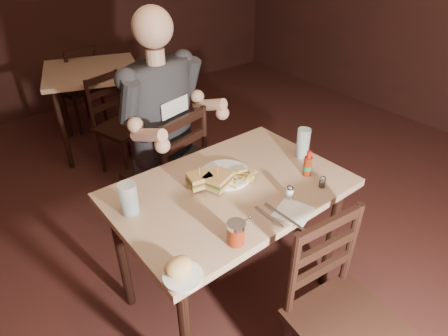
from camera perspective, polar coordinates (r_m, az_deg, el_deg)
room_shell at (r=1.46m, az=9.00°, el=15.55°), size 7.00×7.00×7.00m
main_table at (r=1.86m, az=0.94°, el=-5.03°), size 1.14×0.77×0.77m
bg_table at (r=3.64m, az=-19.35°, el=12.73°), size 1.00×1.00×0.77m
chair_far at (r=2.49m, az=-8.85°, el=-0.74°), size 0.53×0.56×0.93m
chair_near at (r=1.75m, az=18.38°, el=-21.87°), size 0.45×0.48×0.89m
bg_chair_far at (r=4.22m, az=-21.41°, el=11.33°), size 0.50×0.52×0.86m
bg_chair_near at (r=3.26m, az=-15.06°, el=6.04°), size 0.49×0.52×0.83m
diner at (r=2.21m, az=-9.04°, el=10.16°), size 0.68×0.59×1.01m
dinner_plate at (r=1.87m, az=0.25°, el=-1.12°), size 0.26×0.26×0.01m
sandwich_left at (r=1.77m, az=-3.77°, el=-1.32°), size 0.12×0.11×0.10m
sandwich_right at (r=1.76m, az=-0.95°, el=-1.21°), size 0.15×0.14×0.10m
fries_pile at (r=1.82m, az=2.31°, el=-1.25°), size 0.22×0.16×0.04m
ketchup_dollop at (r=1.82m, az=1.09°, el=-1.78°), size 0.04×0.04×0.01m
glass_left at (r=1.66m, az=-14.31°, el=-4.54°), size 0.08×0.08×0.15m
glass_right at (r=2.05m, az=11.95°, el=3.77°), size 0.07×0.07×0.16m
hot_sauce at (r=1.90m, az=12.67°, el=0.73°), size 0.04×0.04×0.14m
salt_shaker at (r=1.74m, az=9.96°, el=-3.73°), size 0.04×0.04×0.06m
pepper_shaker at (r=1.85m, az=14.76°, el=-2.10°), size 0.03×0.03×0.05m
syrup_dispenser at (r=1.48m, az=1.84°, el=-9.85°), size 0.08×0.08×0.10m
napkin at (r=1.68m, az=10.51°, el=-6.61°), size 0.20×0.19×0.00m
knife at (r=1.64m, az=9.14°, el=-7.31°), size 0.02×0.23×0.01m
fork at (r=1.63m, az=6.88°, el=-7.37°), size 0.01×0.17×0.01m
side_plate at (r=1.39m, az=-6.23°, el=-16.25°), size 0.14×0.14×0.01m
bread_roll at (r=1.38m, az=-6.98°, el=-14.68°), size 0.11×0.09×0.06m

